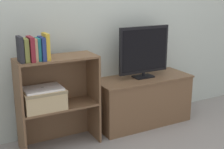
{
  "coord_description": "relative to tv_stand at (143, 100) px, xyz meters",
  "views": [
    {
      "loc": [
        -1.45,
        -2.52,
        1.5
      ],
      "look_at": [
        0.0,
        0.16,
        0.64
      ],
      "focal_mm": 50.0,
      "sensor_mm": 36.0,
      "label": 1
    }
  ],
  "objects": [
    {
      "name": "bookshelf_upper_tier",
      "position": [
        -1.0,
        0.01,
        0.44
      ],
      "size": [
        0.75,
        0.32,
        0.47
      ],
      "color": "brown",
      "rests_on": "bookshelf_lower_tier"
    },
    {
      "name": "book_tan",
      "position": [
        -1.2,
        -0.11,
        0.71
      ],
      "size": [
        0.02,
        0.14,
        0.2
      ],
      "color": "tan",
      "rests_on": "bookshelf_upper_tier"
    },
    {
      "name": "bookshelf_lower_tier",
      "position": [
        -1.0,
        0.0,
        -0.01
      ],
      "size": [
        0.75,
        0.32,
        0.41
      ],
      "color": "brown",
      "rests_on": "ground_plane"
    },
    {
      "name": "book_olive",
      "position": [
        -1.28,
        -0.11,
        0.71
      ],
      "size": [
        0.04,
        0.13,
        0.2
      ],
      "color": "olive",
      "rests_on": "bookshelf_upper_tier"
    },
    {
      "name": "book_mustard",
      "position": [
        -1.1,
        -0.11,
        0.73
      ],
      "size": [
        0.03,
        0.14,
        0.23
      ],
      "color": "gold",
      "rests_on": "bookshelf_upper_tier"
    },
    {
      "name": "wall_back",
      "position": [
        -0.42,
        0.25,
        0.93
      ],
      "size": [
        10.0,
        0.05,
        2.4
      ],
      "color": "#B2BCB2",
      "rests_on": "ground_plane"
    },
    {
      "name": "tv_stand",
      "position": [
        0.0,
        0.0,
        0.0
      ],
      "size": [
        1.09,
        0.44,
        0.54
      ],
      "color": "brown",
      "rests_on": "ground_plane"
    },
    {
      "name": "ground_plane",
      "position": [
        -0.42,
        -0.21,
        -0.27
      ],
      "size": [
        16.0,
        16.0,
        0.0
      ],
      "primitive_type": "plane",
      "color": "gray"
    },
    {
      "name": "book_navy",
      "position": [
        -1.14,
        -0.11,
        0.71
      ],
      "size": [
        0.03,
        0.16,
        0.2
      ],
      "color": "navy",
      "rests_on": "bookshelf_upper_tier"
    },
    {
      "name": "laptop",
      "position": [
        -1.14,
        -0.07,
        0.34
      ],
      "size": [
        0.34,
        0.24,
        0.02
      ],
      "color": "white",
      "rests_on": "storage_basket_left"
    },
    {
      "name": "book_teal",
      "position": [
        -1.17,
        -0.11,
        0.71
      ],
      "size": [
        0.03,
        0.12,
        0.2
      ],
      "color": "#1E7075",
      "rests_on": "bookshelf_upper_tier"
    },
    {
      "name": "tv",
      "position": [
        0.0,
        -0.0,
        0.56
      ],
      "size": [
        0.6,
        0.14,
        0.56
      ],
      "color": "black",
      "rests_on": "tv_stand"
    },
    {
      "name": "storage_basket_left",
      "position": [
        -1.14,
        -0.07,
        0.24
      ],
      "size": [
        0.38,
        0.29,
        0.18
      ],
      "color": "tan",
      "rests_on": "bookshelf_lower_tier"
    },
    {
      "name": "book_charcoal",
      "position": [
        -1.32,
        -0.11,
        0.72
      ],
      "size": [
        0.04,
        0.14,
        0.22
      ],
      "color": "#232328",
      "rests_on": "bookshelf_upper_tier"
    },
    {
      "name": "book_maroon",
      "position": [
        -1.23,
        -0.11,
        0.72
      ],
      "size": [
        0.04,
        0.16,
        0.21
      ],
      "color": "maroon",
      "rests_on": "bookshelf_upper_tier"
    }
  ]
}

